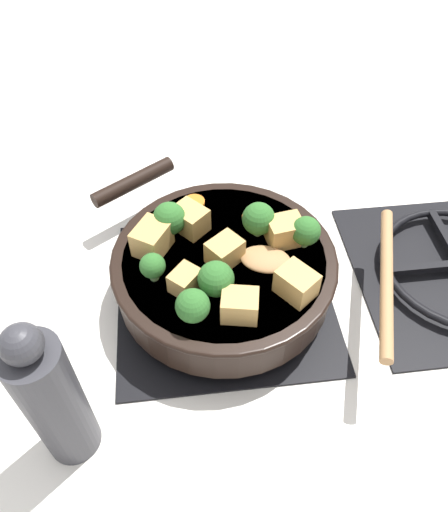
% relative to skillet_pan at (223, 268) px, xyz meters
% --- Properties ---
extents(ground_plane, '(2.40, 2.40, 0.00)m').
position_rel_skillet_pan_xyz_m(ground_plane, '(0.00, 0.00, -0.06)').
color(ground_plane, white).
extents(front_burner_grate, '(0.31, 0.31, 0.03)m').
position_rel_skillet_pan_xyz_m(front_burner_grate, '(0.00, 0.00, -0.05)').
color(front_burner_grate, black).
rests_on(front_burner_grate, ground_plane).
extents(skillet_pan, '(0.39, 0.35, 0.06)m').
position_rel_skillet_pan_xyz_m(skillet_pan, '(0.00, 0.00, 0.00)').
color(skillet_pan, black).
rests_on(skillet_pan, front_burner_grate).
extents(wooden_spoon, '(0.24, 0.24, 0.02)m').
position_rel_skillet_pan_xyz_m(wooden_spoon, '(0.05, 0.14, 0.03)').
color(wooden_spoon, '#A87A4C').
rests_on(wooden_spoon, skillet_pan).
extents(tofu_cube_center_large, '(0.06, 0.06, 0.04)m').
position_rel_skillet_pan_xyz_m(tofu_cube_center_large, '(0.07, 0.08, 0.05)').
color(tofu_cube_center_large, tan).
rests_on(tofu_cube_center_large, skillet_pan).
extents(tofu_cube_near_handle, '(0.05, 0.06, 0.03)m').
position_rel_skillet_pan_xyz_m(tofu_cube_near_handle, '(0.01, -0.00, 0.04)').
color(tofu_cube_near_handle, tan).
rests_on(tofu_cube_near_handle, skillet_pan).
extents(tofu_cube_east_chunk, '(0.04, 0.05, 0.04)m').
position_rel_skillet_pan_xyz_m(tofu_cube_east_chunk, '(0.10, 0.01, 0.04)').
color(tofu_cube_east_chunk, tan).
rests_on(tofu_cube_east_chunk, skillet_pan).
extents(tofu_cube_west_chunk, '(0.06, 0.06, 0.04)m').
position_rel_skillet_pan_xyz_m(tofu_cube_west_chunk, '(-0.06, -0.04, 0.05)').
color(tofu_cube_west_chunk, tan).
rests_on(tofu_cube_west_chunk, skillet_pan).
extents(tofu_cube_back_piece, '(0.05, 0.05, 0.03)m').
position_rel_skillet_pan_xyz_m(tofu_cube_back_piece, '(0.05, -0.05, 0.04)').
color(tofu_cube_back_piece, tan).
rests_on(tofu_cube_back_piece, skillet_pan).
extents(tofu_cube_front_piece, '(0.04, 0.05, 0.04)m').
position_rel_skillet_pan_xyz_m(tofu_cube_front_piece, '(-0.02, 0.09, 0.05)').
color(tofu_cube_front_piece, tan).
rests_on(tofu_cube_front_piece, skillet_pan).
extents(tofu_cube_mid_small, '(0.06, 0.06, 0.04)m').
position_rel_skillet_pan_xyz_m(tofu_cube_mid_small, '(-0.02, -0.09, 0.05)').
color(tofu_cube_mid_small, tan).
rests_on(tofu_cube_mid_small, skillet_pan).
extents(broccoli_floret_near_spoon, '(0.05, 0.05, 0.05)m').
position_rel_skillet_pan_xyz_m(broccoli_floret_near_spoon, '(-0.03, 0.05, 0.06)').
color(broccoli_floret_near_spoon, '#709956').
rests_on(broccoli_floret_near_spoon, skillet_pan).
extents(broccoli_floret_center_top, '(0.04, 0.04, 0.05)m').
position_rel_skillet_pan_xyz_m(broccoli_floret_center_top, '(0.10, -0.05, 0.05)').
color(broccoli_floret_center_top, '#709956').
rests_on(broccoli_floret_center_top, skillet_pan).
extents(broccoli_floret_east_rim, '(0.05, 0.05, 0.05)m').
position_rel_skillet_pan_xyz_m(broccoli_floret_east_rim, '(-0.05, -0.07, 0.06)').
color(broccoli_floret_east_rim, '#709956').
rests_on(broccoli_floret_east_rim, skillet_pan).
extents(broccoli_floret_west_rim, '(0.05, 0.05, 0.05)m').
position_rel_skillet_pan_xyz_m(broccoli_floret_west_rim, '(0.06, -0.02, 0.06)').
color(broccoli_floret_west_rim, '#709956').
rests_on(broccoli_floret_west_rim, skillet_pan).
extents(broccoli_floret_north_edge, '(0.03, 0.03, 0.04)m').
position_rel_skillet_pan_xyz_m(broccoli_floret_north_edge, '(0.03, -0.09, 0.05)').
color(broccoli_floret_north_edge, '#709956').
rests_on(broccoli_floret_north_edge, skillet_pan).
extents(broccoli_floret_south_cluster, '(0.04, 0.04, 0.05)m').
position_rel_skillet_pan_xyz_m(broccoli_floret_south_cluster, '(-0.01, 0.11, 0.05)').
color(broccoli_floret_south_cluster, '#709956').
rests_on(broccoli_floret_south_cluster, skillet_pan).
extents(carrot_slice_orange_thin, '(0.02, 0.02, 0.01)m').
position_rel_skillet_pan_xyz_m(carrot_slice_orange_thin, '(-0.07, 0.05, 0.03)').
color(carrot_slice_orange_thin, orange).
rests_on(carrot_slice_orange_thin, skillet_pan).
extents(carrot_slice_near_center, '(0.03, 0.03, 0.01)m').
position_rel_skillet_pan_xyz_m(carrot_slice_near_center, '(-0.11, -0.03, 0.03)').
color(carrot_slice_near_center, orange).
rests_on(carrot_slice_near_center, skillet_pan).
extents(carrot_slice_edge_slice, '(0.03, 0.03, 0.01)m').
position_rel_skillet_pan_xyz_m(carrot_slice_edge_slice, '(0.04, 0.09, 0.03)').
color(carrot_slice_edge_slice, orange).
rests_on(carrot_slice_edge_slice, skillet_pan).
extents(pepper_mill, '(0.06, 0.06, 0.23)m').
position_rel_skillet_pan_xyz_m(pepper_mill, '(0.20, -0.20, 0.05)').
color(pepper_mill, '#333338').
rests_on(pepper_mill, ground_plane).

